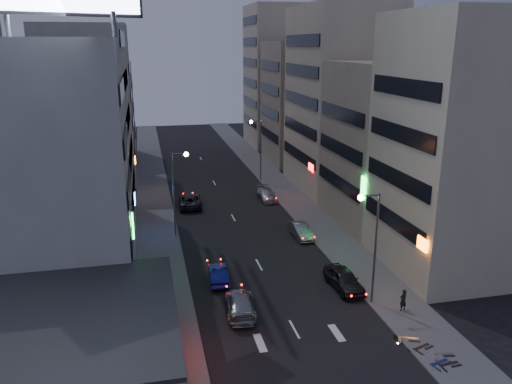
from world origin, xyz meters
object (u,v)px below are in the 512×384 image
object	(u,v)px
person	(403,300)
scooter_silver_a	(452,343)
parked_car_left	(190,201)
parked_car_right_mid	(301,231)
parked_car_right_far	(267,194)
road_car_blue	(218,274)
road_car_silver	(241,304)
scooter_black_a	(457,352)
parked_car_right_near	(344,279)
scooter_silver_b	(420,330)
scooter_blue	(447,350)
scooter_black_b	(428,335)

from	to	relation	value
person	scooter_silver_a	distance (m)	5.04
parked_car_left	parked_car_right_mid	bearing A→B (deg)	132.74
parked_car_right_far	road_car_blue	world-z (taller)	parked_car_right_far
parked_car_left	scooter_silver_a	size ratio (longest dim) A/B	2.70
road_car_silver	scooter_black_a	distance (m)	13.76
road_car_blue	scooter_silver_a	distance (m)	17.19
person	scooter_silver_a	world-z (taller)	person
parked_car_right_near	scooter_silver_b	distance (m)	7.64
scooter_blue	scooter_black_b	world-z (taller)	scooter_blue
scooter_black_a	scooter_silver_a	world-z (taller)	scooter_silver_a
road_car_blue	scooter_silver_a	xyz separation A→B (m)	(12.08, -12.24, 0.06)
road_car_silver	scooter_silver_b	size ratio (longest dim) A/B	2.52
parked_car_left	scooter_silver_a	distance (m)	33.66
parked_car_right_near	scooter_silver_b	size ratio (longest dim) A/B	2.41
road_car_blue	scooter_blue	bearing A→B (deg)	135.48
parked_car_right_far	scooter_black_b	world-z (taller)	parked_car_right_far
scooter_silver_a	scooter_silver_b	xyz separation A→B (m)	(-1.15, 1.69, -0.01)
parked_car_right_far	person	distance (m)	27.04
road_car_silver	scooter_blue	bearing A→B (deg)	150.17
road_car_silver	parked_car_right_mid	bearing A→B (deg)	-117.00
parked_car_right_mid	scooter_silver_b	world-z (taller)	parked_car_right_mid
scooter_blue	parked_car_right_mid	bearing A→B (deg)	-7.39
parked_car_right_far	road_car_blue	xyz separation A→B (m)	(-8.73, -19.67, -0.00)
scooter_black_a	scooter_blue	size ratio (longest dim) A/B	0.99
scooter_silver_b	parked_car_right_mid	bearing A→B (deg)	28.73
parked_car_right_far	road_car_silver	size ratio (longest dim) A/B	0.95
parked_car_left	scooter_silver_a	xyz separation A→B (m)	(12.38, -31.30, -0.01)
parked_car_right_near	road_car_blue	xyz separation A→B (m)	(-8.99, 3.16, -0.12)
scooter_blue	scooter_silver_b	bearing A→B (deg)	-2.67
road_car_blue	road_car_silver	xyz separation A→B (m)	(0.78, -4.91, 0.04)
parked_car_left	road_car_blue	xyz separation A→B (m)	(0.30, -19.06, -0.07)
parked_car_right_near	road_car_silver	xyz separation A→B (m)	(-8.21, -1.75, -0.08)
scooter_silver_b	road_car_blue	bearing A→B (deg)	68.67
parked_car_left	scooter_black_a	distance (m)	34.37
scooter_black_a	scooter_blue	world-z (taller)	scooter_blue
scooter_black_a	parked_car_left	bearing A→B (deg)	16.15
parked_car_right_near	scooter_blue	distance (m)	9.87
parked_car_right_mid	scooter_silver_b	distance (m)	18.10
parked_car_left	scooter_black_b	distance (m)	32.28
parked_car_right_far	scooter_silver_a	size ratio (longest dim) A/B	2.33
scooter_silver_b	parked_car_right_near	bearing A→B (deg)	37.39
parked_car_left	parked_car_right_far	bearing A→B (deg)	-172.16
scooter_blue	scooter_black_b	xyz separation A→B (m)	(-0.20, 1.63, -0.00)
scooter_silver_b	person	bearing A→B (deg)	11.09
person	scooter_silver_b	distance (m)	3.40
parked_car_right_far	person	bearing A→B (deg)	-84.48
parked_car_right_near	scooter_blue	bearing A→B (deg)	-79.36
scooter_blue	scooter_silver_b	size ratio (longest dim) A/B	1.00
parked_car_right_far	scooter_blue	distance (m)	32.51
scooter_black_a	road_car_blue	bearing A→B (deg)	37.58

